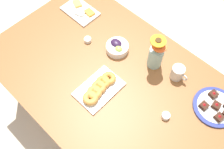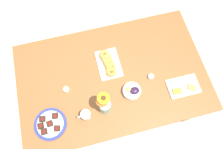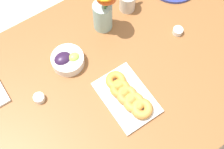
# 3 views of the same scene
# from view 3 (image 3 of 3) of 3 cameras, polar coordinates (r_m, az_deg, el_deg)

# --- Properties ---
(ground_plane) EXTENTS (6.00, 6.00, 0.00)m
(ground_plane) POSITION_cam_3_polar(r_m,az_deg,el_deg) (2.09, 0.00, -9.28)
(ground_plane) COLOR beige
(dining_table) EXTENTS (1.60, 1.00, 0.74)m
(dining_table) POSITION_cam_3_polar(r_m,az_deg,el_deg) (1.47, 0.00, -2.11)
(dining_table) COLOR brown
(dining_table) RESTS_ON ground_plane
(coffee_mug) EXTENTS (0.11, 0.08, 0.10)m
(coffee_mug) POSITION_cam_3_polar(r_m,az_deg,el_deg) (1.56, 2.89, 13.18)
(coffee_mug) COLOR beige
(coffee_mug) RESTS_ON dining_table
(grape_bowl) EXTENTS (0.15, 0.15, 0.07)m
(grape_bowl) POSITION_cam_3_polar(r_m,az_deg,el_deg) (1.42, -8.16, 2.68)
(grape_bowl) COLOR white
(grape_bowl) RESTS_ON dining_table
(croissant_platter) EXTENTS (0.19, 0.28, 0.05)m
(croissant_platter) POSITION_cam_3_polar(r_m,az_deg,el_deg) (1.34, 2.92, -3.97)
(croissant_platter) COLOR white
(croissant_platter) RESTS_ON dining_table
(jam_cup_honey) EXTENTS (0.05, 0.05, 0.03)m
(jam_cup_honey) POSITION_cam_3_polar(r_m,az_deg,el_deg) (1.53, 11.95, 7.82)
(jam_cup_honey) COLOR white
(jam_cup_honey) RESTS_ON dining_table
(jam_cup_berry) EXTENTS (0.05, 0.05, 0.03)m
(jam_cup_berry) POSITION_cam_3_polar(r_m,az_deg,el_deg) (1.38, -13.19, -4.20)
(jam_cup_berry) COLOR white
(jam_cup_berry) RESTS_ON dining_table
(flower_vase) EXTENTS (0.10, 0.11, 0.27)m
(flower_vase) POSITION_cam_3_polar(r_m,az_deg,el_deg) (1.46, -1.67, 10.98)
(flower_vase) COLOR #99C1B7
(flower_vase) RESTS_ON dining_table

